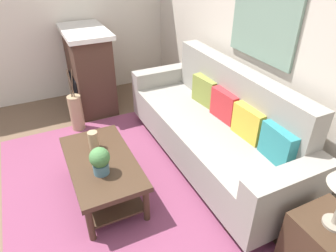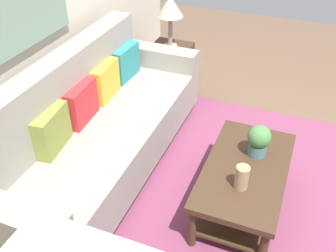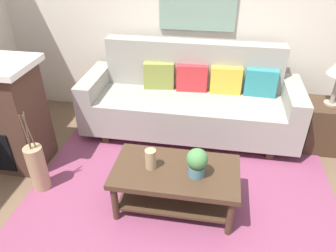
{
  "view_description": "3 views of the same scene",
  "coord_description": "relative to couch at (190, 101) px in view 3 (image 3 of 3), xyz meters",
  "views": [
    {
      "loc": [
        2.25,
        0.02,
        2.21
      ],
      "look_at": [
        -0.08,
        1.14,
        0.58
      ],
      "focal_mm": 32.2,
      "sensor_mm": 36.0,
      "label": 1
    },
    {
      "loc": [
        -2.25,
        0.17,
        2.36
      ],
      "look_at": [
        0.06,
        1.08,
        0.57
      ],
      "focal_mm": 41.2,
      "sensor_mm": 36.0,
      "label": 2
    },
    {
      "loc": [
        0.26,
        -1.68,
        2.23
      ],
      "look_at": [
        -0.21,
        1.06,
        0.45
      ],
      "focal_mm": 34.08,
      "sensor_mm": 36.0,
      "label": 3
    }
  ],
  "objects": [
    {
      "name": "floor_vase_branch_c",
      "position": [
        -1.33,
        -1.27,
        0.24
      ],
      "size": [
        0.03,
        0.01,
        0.36
      ],
      "primitive_type": "cylinder",
      "rotation": [
        -0.0,
        -0.05,
        0.0
      ],
      "color": "brown",
      "rests_on": "floor_vase"
    },
    {
      "name": "ground_plane",
      "position": [
        0.05,
        -1.68,
        -0.43
      ],
      "size": [
        8.99,
        8.99,
        0.0
      ],
      "primitive_type": "plane",
      "color": "brown"
    },
    {
      "name": "throw_pillow_teal",
      "position": [
        0.8,
        0.12,
        0.25
      ],
      "size": [
        0.37,
        0.14,
        0.32
      ],
      "primitive_type": "cube",
      "rotation": [
        0.0,
        0.0,
        -0.05
      ],
      "color": "teal",
      "rests_on": "couch"
    },
    {
      "name": "throw_pillow_olive",
      "position": [
        -0.4,
        0.12,
        0.25
      ],
      "size": [
        0.37,
        0.16,
        0.32
      ],
      "primitive_type": "cube",
      "rotation": [
        0.0,
        0.0,
        0.12
      ],
      "color": "olive",
      "rests_on": "couch"
    },
    {
      "name": "potted_plant_tabletop",
      "position": [
        0.2,
        -1.3,
        0.14
      ],
      "size": [
        0.18,
        0.18,
        0.26
      ],
      "color": "slate",
      "rests_on": "coffee_table"
    },
    {
      "name": "floor_vase",
      "position": [
        -1.32,
        -1.25,
        -0.19
      ],
      "size": [
        0.17,
        0.17,
        0.49
      ],
      "primitive_type": "cylinder",
      "color": "tan",
      "rests_on": "ground_plane"
    },
    {
      "name": "floor_vase_branch_a",
      "position": [
        -1.3,
        -1.25,
        0.24
      ],
      "size": [
        0.03,
        0.04,
        0.36
      ],
      "primitive_type": "cylinder",
      "rotation": [
        0.08,
        -0.06,
        0.0
      ],
      "color": "brown",
      "rests_on": "floor_vase"
    },
    {
      "name": "couch",
      "position": [
        0.0,
        0.0,
        0.0
      ],
      "size": [
        2.5,
        0.84,
        1.08
      ],
      "color": "gray",
      "rests_on": "ground_plane"
    },
    {
      "name": "throw_pillow_mustard",
      "position": [
        0.4,
        0.12,
        0.25
      ],
      "size": [
        0.37,
        0.14,
        0.32
      ],
      "primitive_type": "cube",
      "rotation": [
        0.0,
        0.0,
        0.06
      ],
      "color": "gold",
      "rests_on": "couch"
    },
    {
      "name": "coffee_table",
      "position": [
        0.02,
        -1.26,
        -0.12
      ],
      "size": [
        1.1,
        0.6,
        0.43
      ],
      "color": "#422D1E",
      "rests_on": "ground_plane"
    },
    {
      "name": "throw_pillow_crimson",
      "position": [
        -0.0,
        0.12,
        0.25
      ],
      "size": [
        0.37,
        0.14,
        0.32
      ],
      "primitive_type": "cube",
      "rotation": [
        0.0,
        0.0,
        0.07
      ],
      "color": "red",
      "rests_on": "couch"
    },
    {
      "name": "floor_vase_branch_b",
      "position": [
        -1.33,
        -1.24,
        0.24
      ],
      "size": [
        0.01,
        0.05,
        0.36
      ],
      "primitive_type": "cylinder",
      "rotation": [
        -0.11,
        -0.01,
        0.0
      ],
      "color": "brown",
      "rests_on": "floor_vase"
    },
    {
      "name": "tabletop_vase",
      "position": [
        -0.2,
        -1.27,
        0.09
      ],
      "size": [
        0.1,
        0.1,
        0.18
      ],
      "primitive_type": "cylinder",
      "color": "tan",
      "rests_on": "coffee_table"
    },
    {
      "name": "wall_back",
      "position": [
        0.05,
        0.53,
        0.92
      ],
      "size": [
        4.99,
        0.1,
        2.7
      ],
      "primitive_type": "cube",
      "color": "beige",
      "rests_on": "ground_plane"
    },
    {
      "name": "area_rug",
      "position": [
        0.05,
        -1.18,
        -0.43
      ],
      "size": [
        2.93,
        2.07,
        0.01
      ],
      "primitive_type": "cube",
      "color": "#843D5B",
      "rests_on": "ground_plane"
    },
    {
      "name": "side_table",
      "position": [
        1.55,
        -0.05,
        -0.15
      ],
      "size": [
        0.44,
        0.44,
        0.56
      ],
      "primitive_type": "cube",
      "color": "#422D1E",
      "rests_on": "ground_plane"
    }
  ]
}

